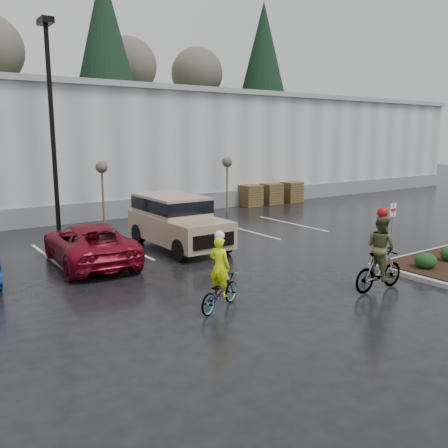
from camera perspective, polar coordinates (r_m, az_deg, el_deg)
ground at (r=14.35m, az=10.89°, el=-7.50°), size 120.00×120.00×0.00m
warehouse at (r=32.96m, az=-17.66°, el=8.79°), size 60.50×15.50×7.20m
wooded_ridge at (r=55.35m, az=-24.86°, el=8.18°), size 80.00×25.00×6.00m
lamppost at (r=22.27m, az=-20.11°, el=13.26°), size 0.50×1.00×9.22m
sapling_mid at (r=24.01m, az=-14.49°, el=6.25°), size 0.60×0.60×3.20m
sapling_east at (r=27.54m, az=0.38°, el=7.10°), size 0.60×0.60×3.20m
pallet_stack_a at (r=30.01m, az=3.18°, el=3.44°), size 1.20×1.20×1.35m
pallet_stack_b at (r=31.08m, az=5.65°, el=3.65°), size 1.20×1.20×1.35m
pallet_stack_c at (r=32.27m, az=8.09°, el=3.86°), size 1.20×1.20×1.35m
shrub_a at (r=16.72m, az=23.10°, el=-4.10°), size 0.70×0.70×0.52m
fire_lane_sign at (r=16.99m, az=19.57°, el=-0.20°), size 0.30×0.05×2.20m
car_red at (r=17.13m, az=-15.90°, el=-2.26°), size 2.79×5.34×1.44m
suv_tan at (r=18.79m, az=-5.48°, el=0.19°), size 2.20×5.10×2.06m
cyclist_hivis at (r=12.25m, az=-0.53°, el=-7.29°), size 1.79×1.24×2.06m
cyclist_olive at (r=14.32m, az=18.22°, el=-4.22°), size 1.88×0.91×2.43m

